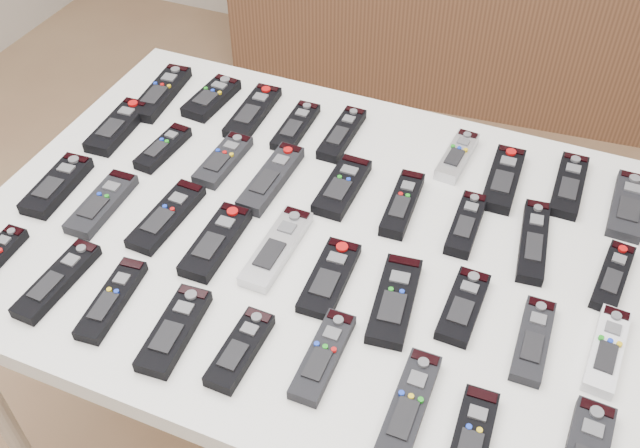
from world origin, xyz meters
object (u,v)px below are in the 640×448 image
at_px(remote_18, 57,185).
at_px(remote_14, 402,204).
at_px(remote_7, 569,185).
at_px(remote_26, 533,340).
at_px(remote_13, 342,187).
at_px(remote_27, 607,350).
at_px(table, 320,254).
at_px(remote_9, 118,126).
at_px(remote_12, 271,178).
at_px(remote_16, 534,241).
at_px(remote_20, 167,216).
at_px(remote_6, 503,179).
at_px(remote_11, 223,160).
at_px(remote_2, 253,112).
at_px(remote_1, 212,98).
at_px(remote_31, 174,330).
at_px(remote_24, 395,300).
at_px(remote_0, 161,93).
at_px(remote_21, 216,242).
at_px(remote_29, 57,280).
at_px(remote_17, 613,277).
at_px(remote_5, 457,156).
at_px(remote_3, 296,126).
at_px(remote_10, 163,148).
at_px(remote_15, 466,224).
at_px(remote_4, 342,134).
at_px(remote_22, 277,248).
at_px(remote_30, 112,300).
at_px(remote_34, 408,407).
at_px(remote_35, 472,438).
at_px(remote_8, 629,206).
at_px(remote_32, 240,350).
at_px(remote_25, 463,306).

bearing_deg(remote_18, remote_14, 14.39).
height_order(remote_7, remote_26, same).
relative_size(remote_13, remote_27, 1.00).
bearing_deg(remote_13, table, -87.75).
height_order(remote_9, remote_12, same).
relative_size(remote_16, remote_20, 1.06).
relative_size(remote_6, remote_7, 1.02).
bearing_deg(remote_11, remote_2, 97.82).
distance_m(remote_1, remote_31, 0.64).
xyz_separation_m(table, remote_27, (0.51, -0.08, 0.07)).
distance_m(remote_24, remote_31, 0.36).
relative_size(remote_11, remote_12, 0.80).
bearing_deg(remote_24, remote_0, 144.24).
bearing_deg(remote_21, remote_29, -138.87).
bearing_deg(remote_17, remote_5, 153.35).
relative_size(remote_3, remote_16, 0.83).
bearing_deg(remote_10, remote_14, 7.26).
distance_m(remote_2, remote_15, 0.54).
height_order(remote_0, remote_15, same).
height_order(remote_4, remote_14, remote_14).
distance_m(remote_4, remote_5, 0.24).
distance_m(remote_16, remote_18, 0.90).
bearing_deg(remote_5, remote_31, -112.52).
distance_m(remote_22, remote_30, 0.29).
xyz_separation_m(table, remote_14, (0.12, 0.12, 0.07)).
bearing_deg(remote_9, remote_2, 30.67).
xyz_separation_m(remote_12, remote_17, (0.65, -0.01, -0.00)).
height_order(remote_31, remote_34, same).
relative_size(remote_10, remote_22, 0.74).
xyz_separation_m(remote_22, remote_30, (-0.20, -0.21, 0.00)).
bearing_deg(remote_16, remote_18, -173.18).
bearing_deg(remote_20, remote_12, 54.45).
relative_size(remote_10, remote_35, 0.92).
distance_m(remote_3, remote_8, 0.68).
bearing_deg(remote_17, remote_15, -179.46).
xyz_separation_m(remote_21, remote_26, (0.56, 0.00, -0.00)).
height_order(table, remote_34, remote_34).
height_order(remote_12, remote_30, remote_12).
bearing_deg(remote_0, remote_5, -2.00).
height_order(remote_26, remote_32, remote_32).
xyz_separation_m(remote_3, remote_17, (0.67, -0.18, 0.00)).
distance_m(remote_20, remote_22, 0.22).
relative_size(remote_15, remote_34, 0.82).
bearing_deg(remote_4, remote_15, -27.92).
height_order(remote_25, remote_27, same).
bearing_deg(remote_5, remote_35, -69.29).
xyz_separation_m(remote_20, remote_34, (0.53, -0.21, 0.00)).
bearing_deg(remote_6, remote_8, 2.08).
bearing_deg(remote_12, remote_8, 17.46).
bearing_deg(remote_18, remote_26, -4.54).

